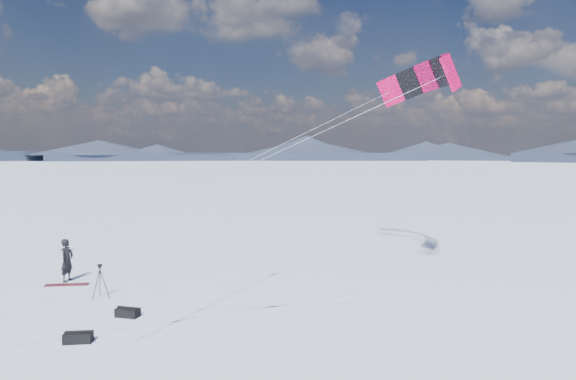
% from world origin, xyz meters
% --- Properties ---
extents(ground, '(1800.00, 1800.00, 0.00)m').
position_xyz_m(ground, '(0.00, 0.00, 0.00)').
color(ground, white).
extents(horizon_hills, '(704.47, 706.88, 8.62)m').
position_xyz_m(horizon_hills, '(-0.00, 0.00, 3.49)').
color(horizon_hills, black).
rests_on(horizon_hills, ground).
extents(snow_tracks, '(14.76, 10.25, 0.01)m').
position_xyz_m(snow_tracks, '(-0.65, -0.35, 0.00)').
color(snow_tracks, '#ACBCDF').
rests_on(snow_tracks, ground).
extents(snowkiter, '(0.45, 0.66, 1.74)m').
position_xyz_m(snowkiter, '(-2.29, 3.62, 0.00)').
color(snowkiter, black).
rests_on(snowkiter, ground).
extents(snowboard, '(1.67, 0.72, 0.04)m').
position_xyz_m(snowboard, '(-1.98, 3.07, 0.02)').
color(snowboard, maroon).
rests_on(snowboard, ground).
extents(tripod, '(0.56, 0.62, 1.24)m').
position_xyz_m(tripod, '(0.23, 1.70, 0.80)').
color(tripod, black).
rests_on(tripod, ground).
extents(gear_bag_a, '(0.81, 0.53, 0.33)m').
position_xyz_m(gear_bag_a, '(1.76, -2.18, 0.15)').
color(gear_bag_a, black).
rests_on(gear_bag_a, ground).
extents(gear_bag_b, '(0.78, 0.44, 0.34)m').
position_xyz_m(gear_bag_b, '(2.13, -0.02, 0.15)').
color(gear_bag_b, black).
rests_on(gear_bag_b, ground).
extents(power_kite, '(16.23, 8.25, 8.29)m').
position_xyz_m(power_kite, '(12.46, 8.81, 8.62)').
color(power_kite, '#D10649').
rests_on(power_kite, ground).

